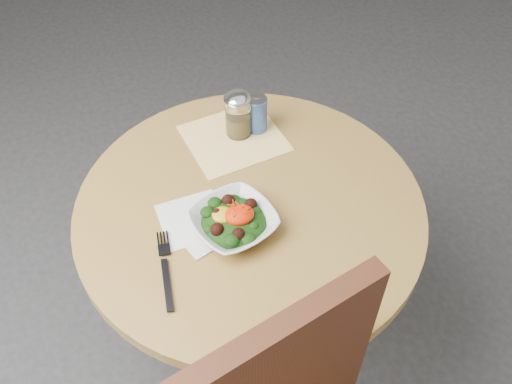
% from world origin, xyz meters
% --- Properties ---
extents(ground, '(6.00, 6.00, 0.00)m').
position_xyz_m(ground, '(0.00, 0.00, 0.00)').
color(ground, '#2B2B2D').
rests_on(ground, ground).
extents(table, '(0.90, 0.90, 0.75)m').
position_xyz_m(table, '(0.00, 0.00, 0.55)').
color(table, black).
rests_on(table, ground).
extents(cloth_napkin, '(0.28, 0.26, 0.00)m').
position_xyz_m(cloth_napkin, '(0.05, 0.24, 0.75)').
color(cloth_napkin, '#ECA50C').
rests_on(cloth_napkin, table).
extents(paper_napkins, '(0.20, 0.20, 0.00)m').
position_xyz_m(paper_napkins, '(-0.14, -0.01, 0.75)').
color(paper_napkins, silver).
rests_on(paper_napkins, table).
extents(salad_bowl, '(0.24, 0.24, 0.07)m').
position_xyz_m(salad_bowl, '(-0.07, -0.06, 0.78)').
color(salad_bowl, silver).
rests_on(salad_bowl, table).
extents(fork, '(0.06, 0.22, 0.00)m').
position_xyz_m(fork, '(-0.25, -0.11, 0.76)').
color(fork, black).
rests_on(fork, table).
extents(spice_shaker, '(0.08, 0.08, 0.14)m').
position_xyz_m(spice_shaker, '(0.07, 0.26, 0.82)').
color(spice_shaker, silver).
rests_on(spice_shaker, table).
extents(beverage_can, '(0.06, 0.06, 0.11)m').
position_xyz_m(beverage_can, '(0.12, 0.26, 0.81)').
color(beverage_can, navy).
rests_on(beverage_can, table).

